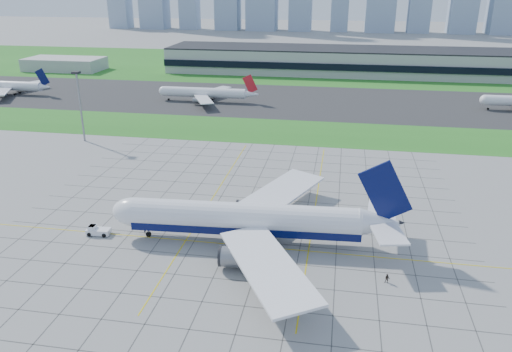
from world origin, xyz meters
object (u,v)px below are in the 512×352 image
Objects in this scene: airliner at (247,219)px; pushback_tug at (97,231)px; light_mast at (79,98)px; crew_near at (145,230)px; distant_jet_1 at (205,93)px; crew_far at (387,279)px; distant_jet_0 at (12,86)px.

pushback_tug is at bearing -179.48° from airliner.
light_mast is 3.21× the size of pushback_tug.
light_mast is 83.35m from crew_near.
airliner is at bearing -70.85° from distant_jet_1.
distant_jet_1 reaches higher than pushback_tug.
crew_far is (104.10, -76.73, -15.20)m from light_mast.
distant_jet_0 reaches higher than crew_near.
light_mast is at bearing 116.45° from pushback_tug.
airliner is 34.37× the size of crew_far.
light_mast is at bearing 135.21° from airliner.
crew_near is 184.82m from distant_jet_0.
crew_near is (-24.49, 0.08, -4.82)m from airliner.
distant_jet_1 is (103.65, 0.80, 0.00)m from distant_jet_0.
crew_far is at bearing -92.71° from crew_near.
light_mast is at bearing 46.37° from crew_near.
distant_jet_0 is (-115.55, 137.36, 3.51)m from pushback_tug.
light_mast is 13.05× the size of crew_far.
distant_jet_1 is at bearing 105.79° from airliner.
light_mast is at bearing -110.91° from distant_jet_1.
airliner is 1.43× the size of distant_jet_1.
pushback_tug is 0.19× the size of distant_jet_0.
light_mast is 79.53m from pushback_tug.
crew_far reaches higher than crew_near.
distant_jet_1 is (-22.65, 135.69, 3.57)m from crew_near.
airliner is (74.04, -65.34, -10.45)m from light_mast.
distant_jet_1 is at bearing 0.44° from distant_jet_0.
crew_far is 232.67m from distant_jet_0.
distant_jet_1 reaches higher than crew_near.
distant_jet_1 is at bearing 130.80° from crew_far.
distant_jet_1 is (-47.14, 135.77, -1.25)m from airliner.
airliner reaches higher than crew_near.
airliner is at bearing -81.03° from crew_near.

